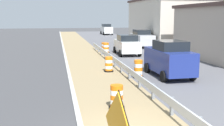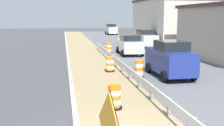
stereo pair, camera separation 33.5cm
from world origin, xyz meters
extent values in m
cube|color=#ADB2B7|center=(2.07, 0.03, 0.55)|extent=(0.08, 47.89, 0.32)
cube|color=slate|center=(2.15, 2.11, 0.35)|extent=(0.12, 0.12, 0.70)
cube|color=slate|center=(2.15, 4.20, 0.35)|extent=(0.12, 0.12, 0.70)
cube|color=slate|center=(2.15, 6.28, 0.35)|extent=(0.12, 0.12, 0.70)
cube|color=slate|center=(2.15, 8.36, 0.35)|extent=(0.12, 0.12, 0.70)
cube|color=slate|center=(2.15, 10.44, 0.35)|extent=(0.12, 0.12, 0.70)
cube|color=slate|center=(2.15, 12.53, 0.35)|extent=(0.12, 0.12, 0.70)
cube|color=slate|center=(2.15, 14.61, 0.35)|extent=(0.12, 0.12, 0.70)
cube|color=slate|center=(2.15, 16.69, 0.35)|extent=(0.12, 0.12, 0.70)
cube|color=slate|center=(2.15, 18.77, 0.35)|extent=(0.12, 0.12, 0.70)
cube|color=slate|center=(2.15, 20.86, 0.35)|extent=(0.12, 0.12, 0.70)
cube|color=slate|center=(2.15, 22.94, 0.35)|extent=(0.12, 0.12, 0.70)
cylinder|color=orange|center=(0.29, 3.26, 0.10)|extent=(0.51, 0.51, 0.19)
cylinder|color=white|center=(0.29, 3.26, 0.29)|extent=(0.51, 0.51, 0.19)
cylinder|color=orange|center=(0.29, 3.26, 0.48)|extent=(0.51, 0.51, 0.19)
cylinder|color=white|center=(0.29, 3.26, 0.68)|extent=(0.51, 0.51, 0.19)
cylinder|color=orange|center=(0.29, 3.26, 0.87)|extent=(0.51, 0.51, 0.19)
cylinder|color=black|center=(0.29, 3.26, 0.04)|extent=(0.64, 0.64, 0.08)
cylinder|color=orange|center=(2.75, 8.54, 0.11)|extent=(0.51, 0.51, 0.22)
cylinder|color=white|center=(2.75, 8.54, 0.32)|extent=(0.51, 0.51, 0.22)
cylinder|color=orange|center=(2.75, 8.54, 0.54)|extent=(0.51, 0.51, 0.22)
cylinder|color=white|center=(2.75, 8.54, 0.76)|extent=(0.51, 0.51, 0.22)
cylinder|color=orange|center=(2.75, 8.54, 0.97)|extent=(0.51, 0.51, 0.22)
cylinder|color=black|center=(2.75, 8.54, 0.04)|extent=(0.63, 0.63, 0.08)
cylinder|color=orange|center=(1.35, 10.74, 0.10)|extent=(0.51, 0.51, 0.20)
cylinder|color=white|center=(1.35, 10.74, 0.30)|extent=(0.51, 0.51, 0.20)
cylinder|color=orange|center=(1.35, 10.74, 0.50)|extent=(0.51, 0.51, 0.20)
cylinder|color=white|center=(1.35, 10.74, 0.70)|extent=(0.51, 0.51, 0.20)
cylinder|color=orange|center=(1.35, 10.74, 0.90)|extent=(0.51, 0.51, 0.20)
cylinder|color=black|center=(1.35, 10.74, 0.04)|extent=(0.63, 0.63, 0.08)
cylinder|color=orange|center=(2.78, 19.93, 0.10)|extent=(0.57, 0.57, 0.21)
cylinder|color=white|center=(2.78, 19.93, 0.31)|extent=(0.57, 0.57, 0.21)
cylinder|color=orange|center=(2.78, 19.93, 0.52)|extent=(0.57, 0.57, 0.21)
cylinder|color=white|center=(2.78, 19.93, 0.73)|extent=(0.57, 0.57, 0.21)
cylinder|color=orange|center=(2.78, 19.93, 0.94)|extent=(0.57, 0.57, 0.21)
cylinder|color=black|center=(2.78, 19.93, 0.04)|extent=(0.72, 0.72, 0.08)
cylinder|color=orange|center=(2.82, 21.38, 0.10)|extent=(0.50, 0.50, 0.19)
cylinder|color=white|center=(2.82, 21.38, 0.29)|extent=(0.50, 0.50, 0.19)
cylinder|color=orange|center=(2.82, 21.38, 0.48)|extent=(0.50, 0.50, 0.19)
cylinder|color=white|center=(2.82, 21.38, 0.67)|extent=(0.50, 0.50, 0.19)
cylinder|color=orange|center=(2.82, 21.38, 0.86)|extent=(0.50, 0.50, 0.19)
cylinder|color=black|center=(2.82, 21.38, 0.04)|extent=(0.63, 0.63, 0.08)
cube|color=silver|center=(4.58, 18.67, 0.84)|extent=(1.92, 4.31, 1.03)
cube|color=black|center=(4.58, 18.50, 1.63)|extent=(1.68, 2.00, 0.56)
cylinder|color=black|center=(3.71, 20.10, 0.32)|extent=(0.24, 0.65, 0.64)
cylinder|color=black|center=(5.52, 20.05, 0.32)|extent=(0.24, 0.65, 0.64)
cylinder|color=black|center=(3.64, 17.28, 0.32)|extent=(0.24, 0.65, 0.64)
cylinder|color=black|center=(5.45, 17.24, 0.32)|extent=(0.24, 0.65, 0.64)
cube|color=silver|center=(7.79, 47.95, 0.94)|extent=(1.81, 4.52, 1.24)
cube|color=black|center=(7.79, 48.13, 1.84)|extent=(1.59, 2.10, 0.56)
cylinder|color=black|center=(8.68, 46.49, 0.32)|extent=(0.23, 0.64, 0.64)
cylinder|color=black|center=(6.96, 46.45, 0.32)|extent=(0.23, 0.64, 0.64)
cylinder|color=black|center=(8.62, 49.45, 0.32)|extent=(0.23, 0.64, 0.64)
cylinder|color=black|center=(6.90, 49.42, 0.32)|extent=(0.23, 0.64, 0.64)
cube|color=navy|center=(4.69, 8.57, 0.99)|extent=(1.87, 4.16, 1.33)
cube|color=black|center=(4.69, 8.41, 1.93)|extent=(1.64, 1.93, 0.56)
cylinder|color=black|center=(3.77, 9.92, 0.32)|extent=(0.23, 0.64, 0.64)
cylinder|color=black|center=(5.55, 9.95, 0.32)|extent=(0.23, 0.64, 0.64)
cylinder|color=black|center=(3.83, 7.19, 0.32)|extent=(0.23, 0.64, 0.64)
cylinder|color=black|center=(5.60, 7.23, 0.32)|extent=(0.23, 0.64, 0.64)
cube|color=silver|center=(8.02, 24.84, 0.91)|extent=(1.84, 4.60, 1.18)
cube|color=black|center=(8.02, 25.02, 1.78)|extent=(1.65, 2.12, 0.56)
cylinder|color=black|center=(8.94, 23.32, 0.32)|extent=(0.22, 0.64, 0.64)
cylinder|color=black|center=(7.10, 23.32, 0.32)|extent=(0.22, 0.64, 0.64)
cylinder|color=black|center=(8.94, 26.36, 0.32)|extent=(0.22, 0.64, 0.64)
cylinder|color=black|center=(7.10, 26.36, 0.32)|extent=(0.22, 0.64, 0.64)
cube|color=beige|center=(13.12, 28.81, 2.85)|extent=(7.91, 13.74, 5.70)
cube|color=#4C3833|center=(13.12, 28.81, 5.85)|extent=(8.23, 14.29, 0.30)
cylinder|color=brown|center=(11.14, 24.26, 4.33)|extent=(0.24, 0.24, 8.65)
cylinder|color=brown|center=(14.29, 28.11, 2.18)|extent=(0.36, 0.36, 4.36)
camera|label=1|loc=(-1.97, -7.23, 3.67)|focal=44.67mm
camera|label=2|loc=(-1.64, -7.29, 3.67)|focal=44.67mm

